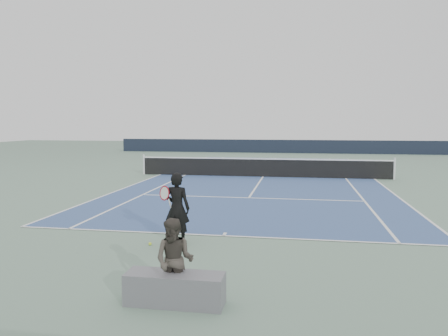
% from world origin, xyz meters
% --- Properties ---
extents(ground, '(80.00, 80.00, 0.00)m').
position_xyz_m(ground, '(0.00, 0.00, 0.00)').
color(ground, slate).
extents(court_surface, '(10.97, 23.77, 0.01)m').
position_xyz_m(court_surface, '(0.00, 0.00, 0.01)').
color(court_surface, '#375182').
rests_on(court_surface, ground).
extents(tennis_net, '(12.90, 0.10, 1.07)m').
position_xyz_m(tennis_net, '(0.00, 0.00, 0.50)').
color(tennis_net, silver).
rests_on(tennis_net, ground).
extents(windscreen_far, '(30.00, 0.25, 1.20)m').
position_xyz_m(windscreen_far, '(0.00, 17.88, 0.60)').
color(windscreen_far, black).
rests_on(windscreen_far, ground).
extents(tennis_player, '(0.78, 0.50, 1.66)m').
position_xyz_m(tennis_player, '(-0.94, -12.70, 0.83)').
color(tennis_player, black).
rests_on(tennis_player, ground).
extents(tennis_ball, '(0.07, 0.07, 0.07)m').
position_xyz_m(tennis_ball, '(-1.52, -12.95, 0.04)').
color(tennis_ball, '#C6DF2D').
rests_on(tennis_ball, ground).
extents(spectator_bench, '(1.55, 0.60, 1.34)m').
position_xyz_m(spectator_bench, '(-0.05, -15.97, 0.48)').
color(spectator_bench, slate).
rests_on(spectator_bench, ground).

